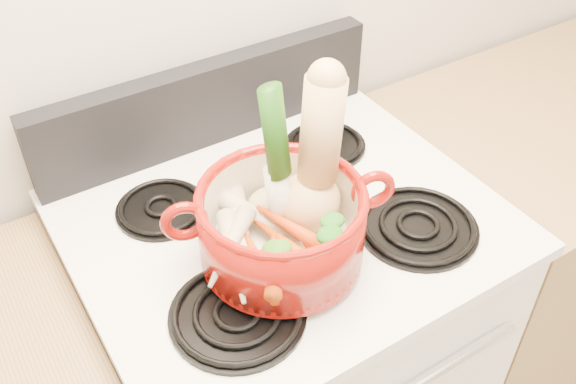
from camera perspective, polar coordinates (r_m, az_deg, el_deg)
stove_body at (r=1.59m, az=-0.23°, el=-15.25°), size 0.76×0.65×0.92m
cooktop at (r=1.22m, az=-0.28°, el=-2.72°), size 0.78×0.67×0.03m
control_backsplash at (r=1.37m, az=-7.05°, el=7.85°), size 0.76×0.05×0.18m
burner_front_left at (r=1.05m, az=-4.51°, el=-10.68°), size 0.22×0.22×0.02m
burner_front_right at (r=1.21m, az=11.49°, el=-2.93°), size 0.22×0.22×0.02m
burner_back_left at (r=1.24m, az=-11.20°, el=-1.33°), size 0.17×0.17×0.02m
burner_back_right at (r=1.38m, az=3.32°, el=4.31°), size 0.17×0.17×0.02m
dutch_oven at (r=1.07m, az=-0.57°, el=-3.04°), size 0.35×0.35×0.14m
pot_handle_left at (r=1.02m, az=-9.20°, el=-2.60°), size 0.08×0.04×0.08m
pot_handle_right at (r=1.08m, az=7.58°, el=0.20°), size 0.08×0.04×0.08m
squash at (r=1.05m, az=2.37°, el=3.14°), size 0.14×0.12×0.29m
leek at (r=1.03m, az=-0.82°, el=2.52°), size 0.07×0.09×0.29m
ginger at (r=1.14m, az=-1.70°, el=-0.83°), size 0.08×0.06×0.04m
parsnip_0 at (r=1.09m, az=-4.24°, el=-3.34°), size 0.13×0.25×0.07m
parsnip_1 at (r=1.05m, az=-4.79°, el=-5.63°), size 0.10×0.18×0.05m
parsnip_2 at (r=1.10m, az=-3.27°, el=-1.74°), size 0.13×0.20×0.06m
parsnip_3 at (r=1.05m, az=-5.25°, el=-4.77°), size 0.15×0.13×0.05m
carrot_0 at (r=1.06m, az=0.17°, el=-5.03°), size 0.07×0.17×0.05m
carrot_1 at (r=1.03m, az=-2.36°, el=-6.65°), size 0.05×0.15×0.04m
carrot_2 at (r=1.06m, az=1.55°, el=-4.20°), size 0.04×0.15×0.04m
carrot_3 at (r=1.01m, az=-1.29°, el=-6.39°), size 0.10×0.13×0.04m
carrot_4 at (r=1.06m, az=0.43°, el=-3.37°), size 0.08×0.16×0.04m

